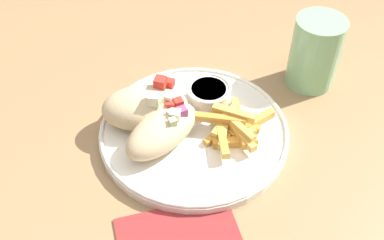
# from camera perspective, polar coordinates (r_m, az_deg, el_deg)

# --- Properties ---
(table) EXTENTS (1.12, 1.12, 0.72)m
(table) POSITION_cam_1_polar(r_m,az_deg,el_deg) (0.76, 0.14, -5.56)
(table) COLOR #9E7A51
(table) RESTS_ON ground_plane
(napkin) EXTENTS (0.16, 0.11, 0.00)m
(napkin) POSITION_cam_1_polar(r_m,az_deg,el_deg) (0.59, -1.79, -14.23)
(napkin) COLOR maroon
(napkin) RESTS_ON table
(plate) EXTENTS (0.29, 0.29, 0.02)m
(plate) POSITION_cam_1_polar(r_m,az_deg,el_deg) (0.68, 0.00, -1.42)
(plate) COLOR white
(plate) RESTS_ON table
(pita_sandwich_near) EXTENTS (0.14, 0.13, 0.06)m
(pita_sandwich_near) POSITION_cam_1_polar(r_m,az_deg,el_deg) (0.65, -3.78, -1.31)
(pita_sandwich_near) COLOR beige
(pita_sandwich_near) RESTS_ON plate
(pita_sandwich_far) EXTENTS (0.13, 0.08, 0.07)m
(pita_sandwich_far) POSITION_cam_1_polar(r_m,az_deg,el_deg) (0.68, -5.94, 1.66)
(pita_sandwich_far) COLOR beige
(pita_sandwich_far) RESTS_ON plate
(fries_pile) EXTENTS (0.13, 0.12, 0.04)m
(fries_pile) POSITION_cam_1_polar(r_m,az_deg,el_deg) (0.67, 5.25, -0.65)
(fries_pile) COLOR gold
(fries_pile) RESTS_ON plate
(sauce_ramekin) EXTENTS (0.07, 0.07, 0.03)m
(sauce_ramekin) POSITION_cam_1_polar(r_m,az_deg,el_deg) (0.71, 2.11, 3.29)
(sauce_ramekin) COLOR white
(sauce_ramekin) RESTS_ON plate
(water_glass) EXTENTS (0.08, 0.08, 0.12)m
(water_glass) POSITION_cam_1_polar(r_m,az_deg,el_deg) (0.77, 15.26, 7.93)
(water_glass) COLOR #8CCC93
(water_glass) RESTS_ON table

